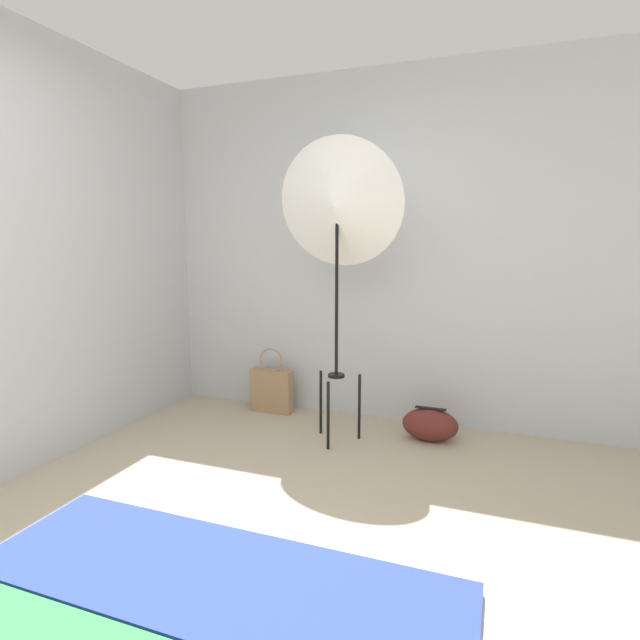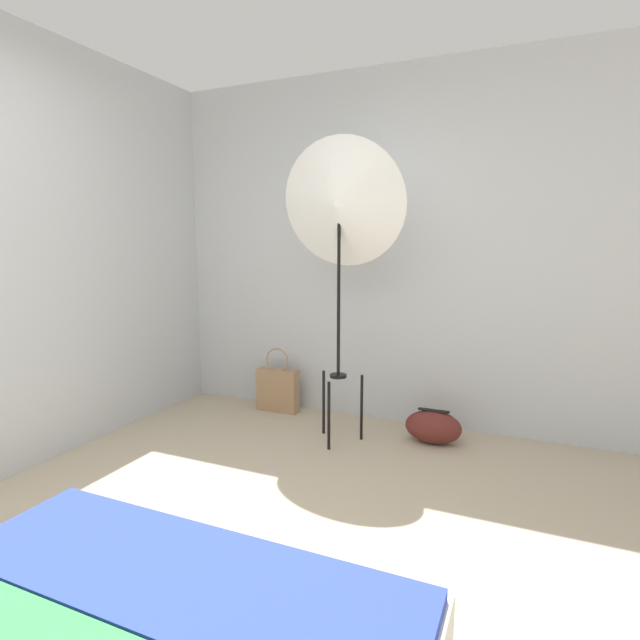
% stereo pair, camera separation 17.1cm
% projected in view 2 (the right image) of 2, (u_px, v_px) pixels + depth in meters
% --- Properties ---
extents(wall_back, '(8.00, 0.05, 2.60)m').
position_uv_depth(wall_back, '(381.00, 250.00, 3.72)').
color(wall_back, '#B7BCC1').
rests_on(wall_back, ground_plane).
extents(wall_side_left, '(0.05, 8.00, 2.60)m').
position_uv_depth(wall_side_left, '(30.00, 252.00, 2.96)').
color(wall_side_left, '#B7BCC1').
rests_on(wall_side_left, ground_plane).
extents(photo_umbrella, '(0.85, 0.34, 2.03)m').
position_uv_depth(photo_umbrella, '(339.00, 206.00, 3.21)').
color(photo_umbrella, black).
rests_on(photo_umbrella, ground_plane).
extents(tote_bag, '(0.34, 0.10, 0.52)m').
position_uv_depth(tote_bag, '(278.00, 389.00, 4.03)').
color(tote_bag, '#9E7A56').
rests_on(tote_bag, ground_plane).
extents(duffel_bag, '(0.38, 0.23, 0.23)m').
position_uv_depth(duffel_bag, '(433.00, 427.00, 3.39)').
color(duffel_bag, '#5B231E').
rests_on(duffel_bag, ground_plane).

